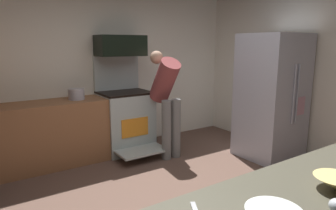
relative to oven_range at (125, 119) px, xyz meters
name	(u,v)px	position (x,y,z in m)	size (l,w,h in m)	color
wall_back	(95,69)	(-0.33, 0.38, 0.79)	(5.20, 0.12, 2.60)	silver
wall_right	(329,72)	(2.21, -1.96, 0.79)	(0.12, 4.80, 2.60)	silver
lower_cabinet_run	(44,135)	(-1.23, 0.02, -0.06)	(2.40, 0.60, 0.90)	#955F3C
oven_range	(125,119)	(0.00, 0.00, 0.00)	(0.76, 1.05, 1.50)	#B3C0BE
microwave	(121,46)	(0.00, 0.10, 1.15)	(0.74, 0.38, 0.32)	black
refrigerator	(271,97)	(1.70, -1.43, 0.41)	(0.82, 0.79, 1.83)	#B2B6C6
person_cook	(166,95)	(0.41, -0.56, 0.43)	(0.31, 0.63, 1.58)	slate
mixing_bowl_large	(336,183)	(-0.40, -3.47, 0.43)	(0.24, 0.24, 0.07)	#EBD37C
stock_pot	(76,94)	(-0.75, 0.02, 0.47)	(0.23, 0.23, 0.16)	#B6B2BE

